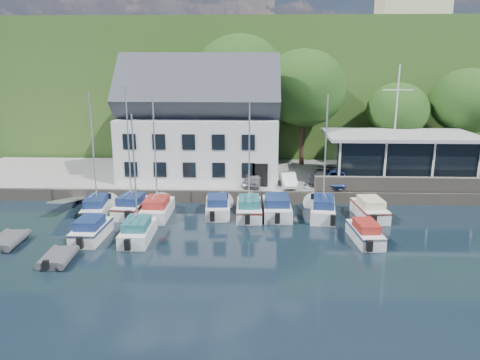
% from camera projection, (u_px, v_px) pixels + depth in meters
% --- Properties ---
extents(ground, '(180.00, 180.00, 0.00)m').
position_uv_depth(ground, '(285.00, 257.00, 27.84)').
color(ground, black).
rests_on(ground, ground).
extents(quay, '(60.00, 13.00, 1.00)m').
position_uv_depth(quay, '(275.00, 178.00, 44.67)').
color(quay, gray).
rests_on(quay, ground).
extents(quay_face, '(60.00, 0.30, 1.00)m').
position_uv_depth(quay_face, '(278.00, 197.00, 38.37)').
color(quay_face, '#675F52').
rests_on(quay_face, ground).
extents(hillside, '(160.00, 75.00, 16.00)m').
position_uv_depth(hillside, '(268.00, 80.00, 85.94)').
color(hillside, '#325520').
rests_on(hillside, ground).
extents(field_patch, '(50.00, 30.00, 0.30)m').
position_uv_depth(field_patch, '(309.00, 36.00, 91.39)').
color(field_patch, olive).
rests_on(field_patch, hillside).
extents(farmhouse, '(10.40, 7.00, 8.20)m').
position_uv_depth(farmhouse, '(412.00, 3.00, 72.45)').
color(farmhouse, beige).
rests_on(farmhouse, hillside).
extents(harbor_building, '(14.40, 8.20, 8.70)m').
position_uv_depth(harbor_building, '(200.00, 129.00, 42.78)').
color(harbor_building, silver).
rests_on(harbor_building, quay).
extents(club_pavilion, '(13.20, 7.20, 4.10)m').
position_uv_depth(club_pavilion, '(399.00, 156.00, 42.17)').
color(club_pavilion, black).
rests_on(club_pavilion, quay).
extents(seawall, '(18.00, 0.50, 1.20)m').
position_uv_depth(seawall, '(426.00, 185.00, 38.03)').
color(seawall, '#675F52').
rests_on(seawall, quay).
extents(gangway, '(1.20, 6.00, 1.40)m').
position_uv_depth(gangway, '(71.00, 208.00, 37.19)').
color(gangway, silver).
rests_on(gangway, ground).
extents(car_silver, '(2.35, 3.95, 1.26)m').
position_uv_depth(car_silver, '(255.00, 178.00, 40.11)').
color(car_silver, '#A0A1A5').
rests_on(car_silver, quay).
extents(car_white, '(1.48, 3.54, 1.14)m').
position_uv_depth(car_white, '(288.00, 179.00, 39.83)').
color(car_white, silver).
rests_on(car_white, quay).
extents(car_dgrey, '(2.67, 4.12, 1.11)m').
position_uv_depth(car_dgrey, '(321.00, 177.00, 40.79)').
color(car_dgrey, '#2C2B30').
rests_on(car_dgrey, quay).
extents(car_blue, '(2.55, 4.17, 1.33)m').
position_uv_depth(car_blue, '(337.00, 178.00, 39.98)').
color(car_blue, '#2E488D').
rests_on(car_blue, quay).
extents(flagpole, '(2.42, 0.20, 10.09)m').
position_uv_depth(flagpole, '(395.00, 127.00, 38.66)').
color(flagpole, silver).
rests_on(flagpole, quay).
extents(tree_1, '(8.22, 8.22, 11.24)m').
position_uv_depth(tree_1, '(167.00, 109.00, 47.29)').
color(tree_1, '#16320F').
rests_on(tree_1, quay).
extents(tree_2, '(9.57, 9.57, 13.08)m').
position_uv_depth(tree_2, '(240.00, 99.00, 48.18)').
color(tree_2, '#16320F').
rests_on(tree_2, quay).
extents(tree_3, '(8.49, 8.49, 11.61)m').
position_uv_depth(tree_3, '(303.00, 108.00, 46.89)').
color(tree_3, '#16320F').
rests_on(tree_3, quay).
extents(tree_4, '(6.12, 6.12, 8.36)m').
position_uv_depth(tree_4, '(396.00, 125.00, 46.75)').
color(tree_4, '#16320F').
rests_on(tree_4, quay).
extents(tree_5, '(7.14, 7.14, 9.76)m').
position_uv_depth(tree_5, '(466.00, 118.00, 46.38)').
color(tree_5, '#16320F').
rests_on(tree_5, quay).
extents(boat_r1_0, '(2.52, 6.82, 8.93)m').
position_uv_depth(boat_r1_0, '(94.00, 157.00, 34.50)').
color(boat_r1_0, silver).
rests_on(boat_r1_0, ground).
extents(boat_r1_1, '(2.68, 5.95, 9.55)m').
position_uv_depth(boat_r1_1, '(129.00, 153.00, 34.53)').
color(boat_r1_1, silver).
rests_on(boat_r1_1, ground).
extents(boat_r1_2, '(2.08, 6.40, 8.95)m').
position_uv_depth(boat_r1_2, '(155.00, 158.00, 34.21)').
color(boat_r1_2, silver).
rests_on(boat_r1_2, ground).
extents(boat_r1_3, '(2.43, 6.01, 1.48)m').
position_uv_depth(boat_r1_3, '(218.00, 205.00, 35.55)').
color(boat_r1_3, silver).
rests_on(boat_r1_3, ground).
extents(boat_r1_4, '(2.16, 6.26, 9.31)m').
position_uv_depth(boat_r1_4, '(249.00, 155.00, 34.10)').
color(boat_r1_4, silver).
rests_on(boat_r1_4, ground).
extents(boat_r1_5, '(2.36, 6.58, 1.55)m').
position_uv_depth(boat_r1_5, '(277.00, 205.00, 35.31)').
color(boat_r1_5, silver).
rests_on(boat_r1_5, ground).
extents(boat_r1_6, '(2.81, 7.13, 9.43)m').
position_uv_depth(boat_r1_6, '(325.00, 155.00, 34.09)').
color(boat_r1_6, silver).
rests_on(boat_r1_6, ground).
extents(boat_r1_7, '(2.54, 6.19, 1.54)m').
position_uv_depth(boat_r1_7, '(370.00, 207.00, 34.83)').
color(boat_r1_7, silver).
rests_on(boat_r1_7, ground).
extents(boat_r2_0, '(1.97, 5.62, 1.49)m').
position_uv_depth(boat_r2_0, '(91.00, 228.00, 30.57)').
color(boat_r2_0, silver).
rests_on(boat_r2_0, ground).
extents(boat_r2_1, '(2.09, 6.09, 8.73)m').
position_uv_depth(boat_r2_1, '(135.00, 174.00, 29.59)').
color(boat_r2_1, silver).
rests_on(boat_r2_1, ground).
extents(boat_r2_4, '(2.16, 5.73, 1.39)m').
position_uv_depth(boat_r2_4, '(365.00, 231.00, 30.17)').
color(boat_r2_4, silver).
rests_on(boat_r2_4, ground).
extents(dinghy_0, '(2.06, 3.29, 0.75)m').
position_uv_depth(dinghy_0, '(7.00, 239.00, 29.61)').
color(dinghy_0, '#3C3D41').
rests_on(dinghy_0, ground).
extents(dinghy_1, '(1.94, 3.04, 0.69)m').
position_uv_depth(dinghy_1, '(58.00, 256.00, 27.09)').
color(dinghy_1, '#3C3D41').
rests_on(dinghy_1, ground).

